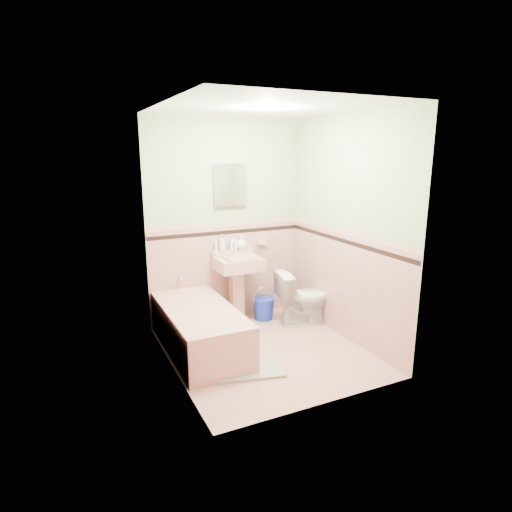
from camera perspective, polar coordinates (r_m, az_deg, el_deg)
name	(u,v)px	position (r m, az deg, el deg)	size (l,w,h in m)	color
floor	(266,351)	(4.72, 1.34, -12.53)	(2.20, 2.20, 0.00)	tan
ceiling	(267,107)	(4.26, 1.53, 19.25)	(2.20, 2.20, 0.00)	white
wall_back	(226,222)	(5.31, -3.96, 4.58)	(2.50, 2.50, 0.00)	beige
wall_front	(330,262)	(3.40, 9.83, -0.75)	(2.50, 2.50, 0.00)	beige
wall_left	(169,246)	(3.98, -11.54, 1.27)	(2.50, 2.50, 0.00)	beige
wall_right	(347,230)	(4.85, 12.05, 3.44)	(2.50, 2.50, 0.00)	beige
wainscot_back	(228,273)	(5.44, -3.80, -2.22)	(2.00, 2.00, 0.00)	#D1998C
wainscot_front	(326,338)	(3.62, 9.30, -10.71)	(2.00, 2.00, 0.00)	#D1998C
wainscot_left	(174,313)	(4.17, -10.95, -7.48)	(2.20, 2.20, 0.00)	#D1998C
wainscot_right	(343,286)	(4.99, 11.57, -3.92)	(2.20, 2.20, 0.00)	#D1998C
accent_back	(227,232)	(5.32, -3.86, 3.17)	(2.00, 2.00, 0.00)	black
accent_front	(328,277)	(3.45, 9.57, -2.78)	(2.00, 2.00, 0.00)	black
accent_left	(172,260)	(4.01, -11.20, -0.52)	(2.20, 2.20, 0.00)	black
accent_right	(345,241)	(4.86, 11.81, 1.92)	(2.20, 2.20, 0.00)	black
cap_back	(227,224)	(5.30, -3.88, 4.23)	(2.00, 2.00, 0.00)	#CF948D
cap_front	(328,265)	(3.42, 9.64, -1.17)	(2.00, 2.00, 0.00)	#CF948D
cap_left	(171,249)	(3.99, -11.27, 0.88)	(2.20, 2.20, 0.00)	#CF948D
cap_right	(346,233)	(4.84, 11.86, 3.08)	(2.20, 2.20, 0.00)	#CF948D
bathtub	(200,330)	(4.69, -7.50, -9.82)	(0.70, 1.50, 0.45)	tan
tub_faucet	(180,277)	(5.21, -10.11, -2.79)	(0.04, 0.04, 0.12)	silver
sink	(238,290)	(5.31, -2.35, -4.61)	(0.54, 0.48, 0.84)	tan
sink_faucet	(234,247)	(5.29, -3.00, 1.26)	(0.02, 0.02, 0.10)	silver
medicine_cabinet	(231,185)	(5.25, -3.40, 9.43)	(0.42, 0.04, 0.52)	white
soap_dish	(262,243)	(5.52, 0.79, 1.78)	(0.12, 0.07, 0.04)	tan
soap_bottle_left	(222,243)	(5.27, -4.58, 1.78)	(0.08, 0.08, 0.21)	#B2B2B2
soap_bottle_mid	(233,242)	(5.32, -3.06, 1.86)	(0.09, 0.09, 0.19)	#B2B2B2
soap_bottle_right	(241,242)	(5.37, -2.01, 1.85)	(0.14, 0.14, 0.17)	#B2B2B2
tube	(216,247)	(5.25, -5.35, 1.24)	(0.04, 0.04, 0.12)	white
toilet	(303,298)	(5.34, 6.33, -5.53)	(0.38, 0.66, 0.68)	white
bucket	(264,308)	(5.51, 1.02, -7.01)	(0.28, 0.28, 0.28)	#162EB2
bath_mat	(248,369)	(4.35, -1.01, -14.79)	(0.67, 0.45, 0.03)	gray
shoe	(239,361)	(4.39, -2.30, -13.80)	(0.16, 0.08, 0.07)	#BF1E59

